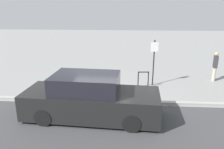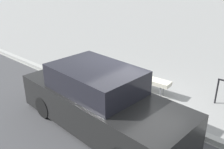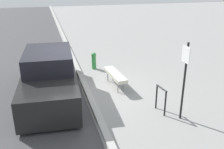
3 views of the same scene
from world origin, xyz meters
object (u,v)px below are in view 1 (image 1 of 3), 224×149
Objects in this scene: fire_hydrant at (47,86)px; pedestrian at (215,66)px; bike_rack at (143,78)px; sign_post at (154,59)px; bench at (95,83)px; parked_car_near at (90,99)px.

pedestrian is (8.28, 2.52, 0.44)m from fire_hydrant.
sign_post is at bearing 38.09° from bike_rack.
bench is at bearing -156.70° from sign_post.
parked_car_near is (-2.08, -3.19, 0.20)m from bike_rack.
bench is 6.51m from pedestrian.
parked_car_near reaches higher than bike_rack.
bench is at bearing -160.65° from bike_rack.
fire_hydrant is at bearing -162.24° from sign_post.
sign_post reaches higher than fire_hydrant.
fire_hydrant is at bearing -174.02° from bench.
fire_hydrant is 0.49× the size of pedestrian.
parked_car_near is at bearing -41.23° from pedestrian.
parked_car_near is at bearing -123.09° from bike_rack.
parked_car_near is at bearing -89.74° from bench.
pedestrian is 0.33× the size of parked_car_near.
fire_hydrant is 0.16× the size of parked_car_near.
bike_rack is 3.82m from parked_car_near.
bike_rack is at bearing 14.94° from fire_hydrant.
sign_post is at bearing 57.56° from parked_car_near.
parked_car_near reaches higher than pedestrian.
sign_post is at bearing 19.20° from bench.
parked_car_near is (-2.59, -3.59, -0.68)m from sign_post.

